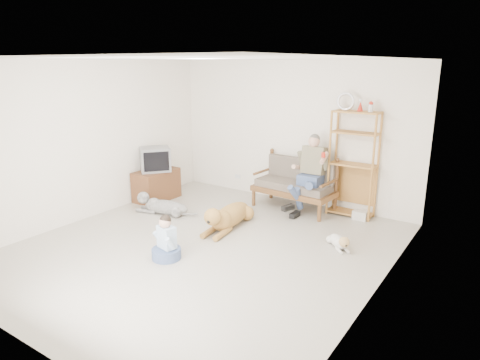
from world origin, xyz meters
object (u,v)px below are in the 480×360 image
Objects in this scene: tv_stand at (156,185)px; golden_retriever at (227,216)px; loveseat at (296,183)px; etagere at (353,163)px.

tv_stand is 0.57× the size of golden_retriever.
tv_stand is (-2.53, -1.08, -0.19)m from loveseat.
etagere is (1.00, 0.19, 0.47)m from loveseat.
golden_retriever is at bearing -12.15° from tv_stand.
loveseat is 2.76m from tv_stand.
loveseat reaches higher than tv_stand.
loveseat is 1.63m from golden_retriever.
etagere is 2.39m from golden_retriever.
etagere reaches higher than tv_stand.
golden_retriever is (-0.47, -1.53, -0.29)m from loveseat.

